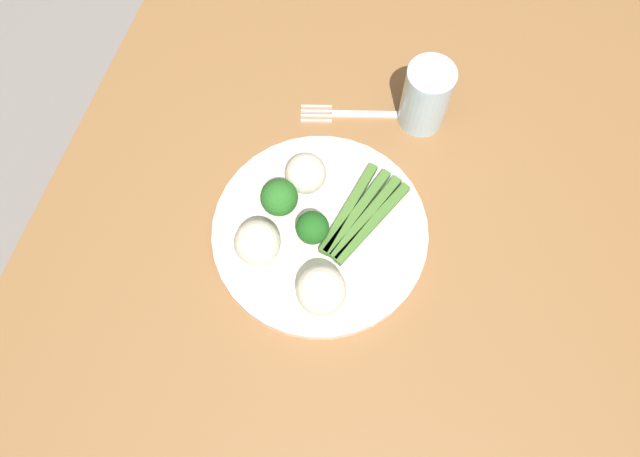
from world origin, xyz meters
name	(u,v)px	position (x,y,z in m)	size (l,w,h in m)	color
ground_plane	(350,322)	(0.00, 0.00, -0.01)	(6.00, 6.00, 0.02)	gray
dining_table	(368,225)	(0.00, 0.00, 0.62)	(1.15, 0.87, 0.73)	olive
plate	(320,232)	(-0.08, 0.05, 0.74)	(0.29, 0.29, 0.01)	silver
asparagus_bundle	(361,215)	(-0.04, 0.01, 0.75)	(0.15, 0.09, 0.01)	#47752D
broccoli_back	(279,198)	(-0.06, 0.11, 0.78)	(0.05, 0.05, 0.06)	#568E33
broccoli_outer_edge	(313,228)	(-0.09, 0.06, 0.78)	(0.04, 0.04, 0.05)	#4C7F2B
cauliflower_mid	(321,290)	(-0.16, 0.03, 0.78)	(0.06, 0.06, 0.06)	white
cauliflower_back_right	(257,243)	(-0.13, 0.12, 0.78)	(0.06, 0.06, 0.06)	silver
cauliflower_right	(306,173)	(-0.02, 0.09, 0.77)	(0.06, 0.06, 0.06)	silver
fork	(356,114)	(0.12, 0.06, 0.73)	(0.06, 0.16, 0.00)	silver
water_glass	(426,97)	(0.14, -0.03, 0.78)	(0.07, 0.07, 0.11)	silver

